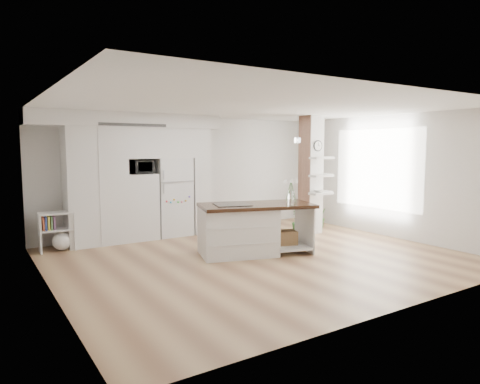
{
  "coord_description": "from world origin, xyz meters",
  "views": [
    {
      "loc": [
        -4.4,
        -6.2,
        1.99
      ],
      "look_at": [
        0.16,
        0.9,
        1.1
      ],
      "focal_mm": 32.0,
      "sensor_mm": 36.0,
      "label": 1
    }
  ],
  "objects_px": {
    "kitchen_island": "(244,228)",
    "floor_plant_a": "(321,217)",
    "refrigerator": "(172,197)",
    "bookshelf": "(59,234)"
  },
  "relations": [
    {
      "from": "bookshelf",
      "to": "kitchen_island",
      "type": "bearing_deg",
      "value": -35.58
    },
    {
      "from": "refrigerator",
      "to": "floor_plant_a",
      "type": "relative_size",
      "value": 3.58
    },
    {
      "from": "floor_plant_a",
      "to": "bookshelf",
      "type": "bearing_deg",
      "value": 171.18
    },
    {
      "from": "refrigerator",
      "to": "kitchen_island",
      "type": "distance_m",
      "value": 2.41
    },
    {
      "from": "kitchen_island",
      "to": "floor_plant_a",
      "type": "bearing_deg",
      "value": 38.49
    },
    {
      "from": "refrigerator",
      "to": "kitchen_island",
      "type": "relative_size",
      "value": 0.77
    },
    {
      "from": "bookshelf",
      "to": "floor_plant_a",
      "type": "relative_size",
      "value": 1.54
    },
    {
      "from": "refrigerator",
      "to": "bookshelf",
      "type": "relative_size",
      "value": 2.33
    },
    {
      "from": "refrigerator",
      "to": "floor_plant_a",
      "type": "distance_m",
      "value": 3.75
    },
    {
      "from": "refrigerator",
      "to": "bookshelf",
      "type": "height_order",
      "value": "refrigerator"
    }
  ]
}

